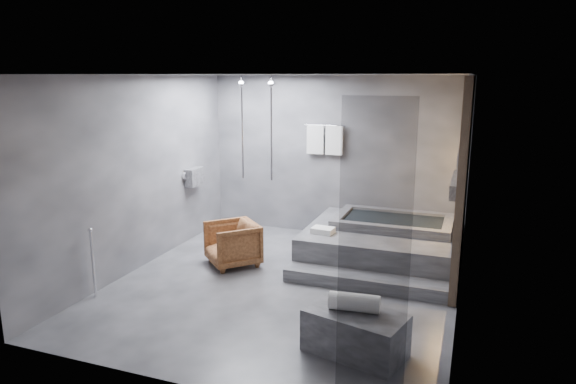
% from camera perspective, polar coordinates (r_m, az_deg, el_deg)
% --- Properties ---
extents(room, '(5.00, 5.04, 2.82)m').
position_cam_1_polar(room, '(6.74, 3.41, 3.75)').
color(room, '#313134').
rests_on(room, ground).
extents(tub_deck, '(2.20, 2.00, 0.50)m').
position_cam_1_polar(tub_deck, '(8.09, 10.23, -5.70)').
color(tub_deck, '#363639').
rests_on(tub_deck, ground).
extents(tub_step, '(2.20, 0.36, 0.18)m').
position_cam_1_polar(tub_step, '(7.06, 8.46, -9.82)').
color(tub_step, '#363639').
rests_on(tub_step, ground).
extents(concrete_bench, '(1.10, 0.78, 0.45)m').
position_cam_1_polar(concrete_bench, '(5.47, 7.48, -15.26)').
color(concrete_bench, '#363638').
rests_on(concrete_bench, ground).
extents(driftwood_chair, '(1.00, 1.01, 0.66)m').
position_cam_1_polar(driftwood_chair, '(7.77, -6.19, -5.74)').
color(driftwood_chair, '#482512').
rests_on(driftwood_chair, ground).
extents(rolled_towel, '(0.53, 0.23, 0.19)m').
position_cam_1_polar(rolled_towel, '(5.37, 7.38, -12.06)').
color(rolled_towel, white).
rests_on(rolled_towel, concrete_bench).
extents(deck_towel, '(0.34, 0.26, 0.09)m').
position_cam_1_polar(deck_towel, '(7.67, 3.90, -4.27)').
color(deck_towel, white).
rests_on(deck_towel, tub_deck).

